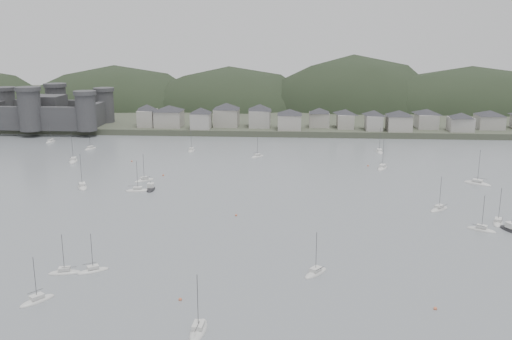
{
  "coord_description": "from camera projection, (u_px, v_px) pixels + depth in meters",
  "views": [
    {
      "loc": [
        12.98,
        -107.18,
        50.12
      ],
      "look_at": [
        0.0,
        75.0,
        6.0
      ],
      "focal_mm": 39.38,
      "sensor_mm": 36.0,
      "label": 1
    }
  ],
  "objects": [
    {
      "name": "ground",
      "position": [
        230.0,
        282.0,
        116.58
      ],
      "size": [
        900.0,
        900.0,
        0.0
      ],
      "primitive_type": "plane",
      "color": "slate",
      "rests_on": "ground"
    },
    {
      "name": "motor_launch_near",
      "position": [
        511.0,
        230.0,
        147.32
      ],
      "size": [
        5.59,
        8.15,
        3.84
      ],
      "rotation": [
        0.0,
        0.0,
        0.41
      ],
      "color": "black",
      "rests_on": "ground"
    },
    {
      "name": "far_shore_land",
      "position": [
        278.0,
        104.0,
        402.26
      ],
      "size": [
        900.0,
        250.0,
        3.0
      ],
      "primitive_type": "cube",
      "color": "#383D2D",
      "rests_on": "ground"
    },
    {
      "name": "sailboat_lead",
      "position": [
        144.0,
        180.0,
        197.48
      ],
      "size": [
        7.14,
        7.04,
        10.4
      ],
      "rotation": [
        0.0,
        0.0,
        5.48
      ],
      "color": "silver",
      "rests_on": "ground"
    },
    {
      "name": "castle",
      "position": [
        44.0,
        111.0,
        296.63
      ],
      "size": [
        66.0,
        43.0,
        20.0
      ],
      "color": "#39383B",
      "rests_on": "far_shore_land"
    },
    {
      "name": "moored_fleet",
      "position": [
        241.0,
        194.0,
        181.07
      ],
      "size": [
        244.0,
        178.26,
        13.2
      ],
      "color": "silver",
      "rests_on": "ground"
    },
    {
      "name": "forested_ridge",
      "position": [
        283.0,
        128.0,
        380.1
      ],
      "size": [
        851.55,
        103.94,
        102.57
      ],
      "color": "black",
      "rests_on": "ground"
    },
    {
      "name": "waterfront_town",
      "position": [
        369.0,
        117.0,
        288.82
      ],
      "size": [
        451.48,
        28.46,
        12.92
      ],
      "color": "#9D998F",
      "rests_on": "far_shore_land"
    },
    {
      "name": "motor_launch_far",
      "position": [
        151.0,
        189.0,
        186.28
      ],
      "size": [
        3.43,
        7.75,
        3.8
      ],
      "rotation": [
        0.0,
        0.0,
        3.24
      ],
      "color": "black",
      "rests_on": "ground"
    },
    {
      "name": "mooring_buoys",
      "position": [
        196.0,
        207.0,
        166.98
      ],
      "size": [
        136.15,
        120.35,
        0.7
      ],
      "color": "#CE6844",
      "rests_on": "ground"
    }
  ]
}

